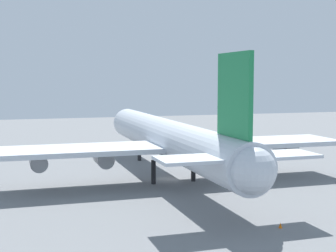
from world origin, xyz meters
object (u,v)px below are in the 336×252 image
object	(u,v)px
pushback_tractor	(72,149)
safety_cone_nose	(141,151)
safety_cone_tail	(280,225)
cargo_container_fore	(245,146)
cargo_airplane	(169,139)

from	to	relation	value
pushback_tractor	safety_cone_nose	distance (m)	14.21
safety_cone_tail	cargo_container_fore	bearing A→B (deg)	-22.55
cargo_container_fore	cargo_airplane	bearing A→B (deg)	134.37
pushback_tractor	safety_cone_nose	bearing A→B (deg)	-99.97
cargo_airplane	safety_cone_tail	bearing A→B (deg)	-172.57
cargo_airplane	safety_cone_nose	size ratio (longest dim) A/B	78.30
cargo_airplane	pushback_tractor	world-z (taller)	cargo_airplane
cargo_container_fore	safety_cone_nose	bearing A→B (deg)	80.95
pushback_tractor	safety_cone_nose	world-z (taller)	pushback_tractor
cargo_airplane	safety_cone_tail	world-z (taller)	cargo_airplane
cargo_airplane	safety_cone_tail	size ratio (longest dim) A/B	108.46
cargo_container_fore	safety_cone_tail	bearing A→B (deg)	157.45
cargo_airplane	safety_cone_tail	distance (m)	28.23
pushback_tractor	safety_cone_tail	xyz separation A→B (m)	(-57.95, -14.76, -0.75)
safety_cone_nose	safety_cone_tail	size ratio (longest dim) A/B	1.39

